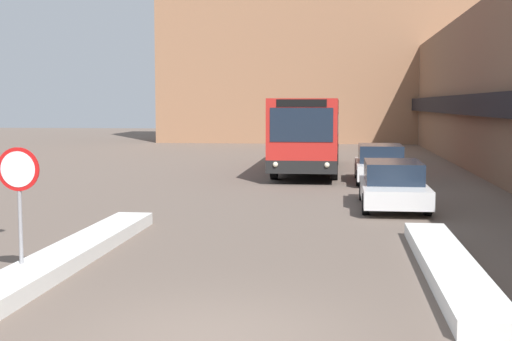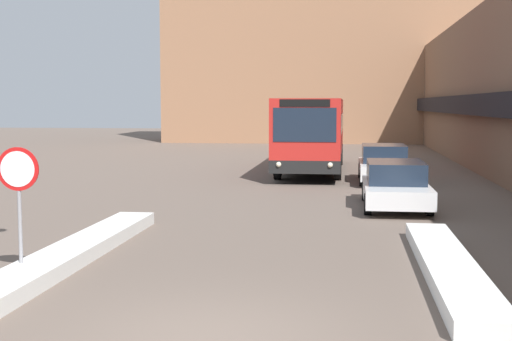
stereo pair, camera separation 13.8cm
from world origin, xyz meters
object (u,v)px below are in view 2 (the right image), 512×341
at_px(stop_sign, 18,184).
at_px(city_bus, 312,132).
at_px(parked_car_back, 384,164).
at_px(parked_car_front, 395,184).

bearing_deg(stop_sign, city_bus, 79.08).
bearing_deg(parked_car_back, stop_sign, -112.94).
bearing_deg(city_bus, parked_car_front, -74.89).
distance_m(parked_car_front, parked_car_back, 6.95).
relative_size(city_bus, parked_car_front, 2.48).
bearing_deg(city_bus, stop_sign, -100.92).
distance_m(city_bus, stop_sign, 21.40).
bearing_deg(parked_car_front, city_bus, 105.11).
bearing_deg(city_bus, parked_car_back, -54.66).
xyz_separation_m(city_bus, parked_car_front, (3.03, -11.22, -1.10)).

